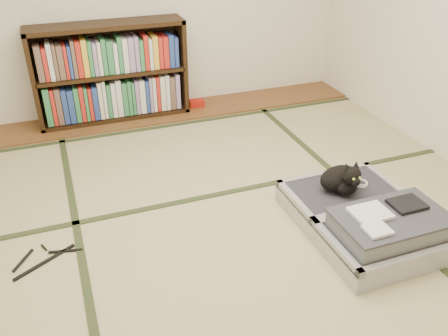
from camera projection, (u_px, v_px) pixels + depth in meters
name	position (u px, v px, depth m)	size (l,w,h in m)	color
floor	(235.00, 226.00, 3.18)	(4.50, 4.50, 0.00)	tan
wood_strip	(163.00, 113.00, 4.80)	(4.00, 0.50, 0.02)	brown
red_item	(197.00, 103.00, 4.91)	(0.15, 0.09, 0.07)	#AB170D
tatami_borders	(211.00, 188.00, 3.58)	(4.00, 4.50, 0.01)	#2D381E
bookcase	(111.00, 74.00, 4.49)	(1.43, 0.33, 0.92)	black
suitcase	(367.00, 219.00, 3.06)	(0.77, 1.02, 0.30)	#A3A3A7
cat	(343.00, 179.00, 3.22)	(0.34, 0.34, 0.28)	black
cable_coil	(361.00, 183.00, 3.35)	(0.11, 0.11, 0.03)	white
hanger	(45.00, 259.00, 2.88)	(0.41, 0.29, 0.01)	black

